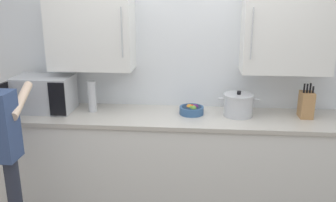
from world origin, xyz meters
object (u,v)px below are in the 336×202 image
at_px(fruit_bowl, 192,110).
at_px(thermos_flask, 92,96).
at_px(stock_pot, 238,105).
at_px(knife_block, 306,104).
at_px(microwave_oven, 41,94).

bearing_deg(fruit_bowl, thermos_flask, -179.86).
xyz_separation_m(thermos_flask, stock_pot, (1.35, -0.00, -0.05)).
height_order(fruit_bowl, knife_block, knife_block).
height_order(microwave_oven, stock_pot, microwave_oven).
height_order(thermos_flask, knife_block, knife_block).
distance_m(fruit_bowl, knife_block, 1.02).
xyz_separation_m(microwave_oven, stock_pot, (1.83, 0.02, -0.06)).
distance_m(thermos_flask, stock_pot, 1.35).
relative_size(microwave_oven, knife_block, 2.26).
distance_m(stock_pot, fruit_bowl, 0.42).
relative_size(microwave_oven, stock_pot, 1.99).
bearing_deg(microwave_oven, fruit_bowl, 0.91).
xyz_separation_m(fruit_bowl, knife_block, (1.02, 0.00, 0.08)).
height_order(microwave_oven, thermos_flask, microwave_oven).
xyz_separation_m(stock_pot, knife_block, (0.60, 0.01, 0.02)).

